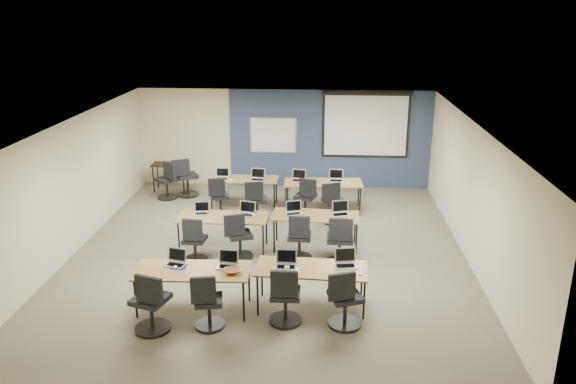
# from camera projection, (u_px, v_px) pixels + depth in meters

# --- Properties ---
(floor) EXTENTS (8.00, 9.00, 0.02)m
(floor) POSITION_uv_depth(u_px,v_px,m) (269.00, 252.00, 11.62)
(floor) COLOR #6B6354
(floor) RESTS_ON ground
(ceiling) EXTENTS (8.00, 9.00, 0.02)m
(ceiling) POSITION_uv_depth(u_px,v_px,m) (268.00, 123.00, 10.75)
(ceiling) COLOR white
(ceiling) RESTS_ON ground
(wall_back) EXTENTS (8.00, 0.04, 2.70)m
(wall_back) POSITION_uv_depth(u_px,v_px,m) (284.00, 139.00, 15.44)
(wall_back) COLOR beige
(wall_back) RESTS_ON ground
(wall_front) EXTENTS (8.00, 0.04, 2.70)m
(wall_front) POSITION_uv_depth(u_px,v_px,m) (233.00, 305.00, 6.93)
(wall_front) COLOR beige
(wall_front) RESTS_ON ground
(wall_left) EXTENTS (0.04, 9.00, 2.70)m
(wall_left) POSITION_uv_depth(u_px,v_px,m) (73.00, 186.00, 11.43)
(wall_left) COLOR beige
(wall_left) RESTS_ON ground
(wall_right) EXTENTS (0.04, 9.00, 2.70)m
(wall_right) POSITION_uv_depth(u_px,v_px,m) (472.00, 194.00, 10.94)
(wall_right) COLOR beige
(wall_right) RESTS_ON ground
(blue_accent_panel) EXTENTS (5.50, 0.04, 2.70)m
(blue_accent_panel) POSITION_uv_depth(u_px,v_px,m) (330.00, 139.00, 15.34)
(blue_accent_panel) COLOR #3D5977
(blue_accent_panel) RESTS_ON wall_back
(whiteboard) EXTENTS (1.28, 0.03, 0.98)m
(whiteboard) POSITION_uv_depth(u_px,v_px,m) (273.00, 135.00, 15.36)
(whiteboard) COLOR silver
(whiteboard) RESTS_ON wall_back
(projector_screen) EXTENTS (2.40, 0.10, 1.82)m
(projector_screen) POSITION_uv_depth(u_px,v_px,m) (366.00, 121.00, 15.05)
(projector_screen) COLOR black
(projector_screen) RESTS_ON wall_back
(training_table_front_left) EXTENTS (1.89, 0.79, 0.73)m
(training_table_front_left) POSITION_uv_depth(u_px,v_px,m) (193.00, 272.00, 9.23)
(training_table_front_left) COLOR #A86738
(training_table_front_left) RESTS_ON floor
(training_table_front_right) EXTENTS (1.85, 0.77, 0.73)m
(training_table_front_right) POSITION_uv_depth(u_px,v_px,m) (311.00, 270.00, 9.30)
(training_table_front_right) COLOR #A26030
(training_table_front_right) RESTS_ON floor
(training_table_mid_left) EXTENTS (1.84, 0.77, 0.73)m
(training_table_mid_left) POSITION_uv_depth(u_px,v_px,m) (223.00, 218.00, 11.54)
(training_table_mid_left) COLOR olive
(training_table_mid_left) RESTS_ON floor
(training_table_mid_right) EXTENTS (1.80, 0.75, 0.73)m
(training_table_mid_right) POSITION_uv_depth(u_px,v_px,m) (316.00, 217.00, 11.61)
(training_table_mid_right) COLOR #A6652E
(training_table_mid_right) RESTS_ON floor
(training_table_back_left) EXTENTS (1.69, 0.70, 0.73)m
(training_table_back_left) POSITION_uv_depth(u_px,v_px,m) (244.00, 180.00, 14.03)
(training_table_back_left) COLOR olive
(training_table_back_left) RESTS_ON floor
(training_table_back_right) EXTENTS (1.91, 0.79, 0.73)m
(training_table_back_right) POSITION_uv_depth(u_px,v_px,m) (323.00, 184.00, 13.74)
(training_table_back_right) COLOR brown
(training_table_back_right) RESTS_ON floor
(laptop_0) EXTENTS (0.33, 0.28, 0.25)m
(laptop_0) POSITION_uv_depth(u_px,v_px,m) (176.00, 261.00, 9.40)
(laptop_0) COLOR silver
(laptop_0) RESTS_ON training_table_front_left
(mouse_0) EXTENTS (0.09, 0.12, 0.04)m
(mouse_0) POSITION_uv_depth(u_px,v_px,m) (175.00, 267.00, 9.29)
(mouse_0) COLOR white
(mouse_0) RESTS_ON training_table_front_left
(task_chair_0) EXTENTS (0.58, 0.57, 1.04)m
(task_chair_0) POSITION_uv_depth(u_px,v_px,m) (151.00, 307.00, 8.67)
(task_chair_0) COLOR black
(task_chair_0) RESTS_ON floor
(laptop_1) EXTENTS (0.33, 0.28, 0.25)m
(laptop_1) POSITION_uv_depth(u_px,v_px,m) (228.00, 263.00, 9.33)
(laptop_1) COLOR silver
(laptop_1) RESTS_ON training_table_front_left
(mouse_1) EXTENTS (0.09, 0.11, 0.04)m
(mouse_1) POSITION_uv_depth(u_px,v_px,m) (240.00, 271.00, 9.16)
(mouse_1) COLOR white
(mouse_1) RESTS_ON training_table_front_left
(task_chair_1) EXTENTS (0.48, 0.48, 0.97)m
(task_chair_1) POSITION_uv_depth(u_px,v_px,m) (208.00, 306.00, 8.77)
(task_chair_1) COLOR black
(task_chair_1) RESTS_ON floor
(laptop_2) EXTENTS (0.35, 0.29, 0.26)m
(laptop_2) POSITION_uv_depth(u_px,v_px,m) (286.00, 263.00, 9.33)
(laptop_2) COLOR #ACACAC
(laptop_2) RESTS_ON training_table_front_right
(mouse_2) EXTENTS (0.08, 0.10, 0.03)m
(mouse_2) POSITION_uv_depth(u_px,v_px,m) (297.00, 269.00, 9.24)
(mouse_2) COLOR white
(mouse_2) RESTS_ON training_table_front_right
(task_chair_2) EXTENTS (0.53, 0.53, 1.01)m
(task_chair_2) POSITION_uv_depth(u_px,v_px,m) (285.00, 300.00, 8.89)
(task_chair_2) COLOR black
(task_chair_2) RESTS_ON floor
(laptop_3) EXTENTS (0.36, 0.30, 0.27)m
(laptop_3) POSITION_uv_depth(u_px,v_px,m) (345.00, 261.00, 9.37)
(laptop_3) COLOR silver
(laptop_3) RESTS_ON training_table_front_right
(mouse_3) EXTENTS (0.07, 0.11, 0.04)m
(mouse_3) POSITION_uv_depth(u_px,v_px,m) (360.00, 273.00, 9.07)
(mouse_3) COLOR white
(mouse_3) RESTS_ON training_table_front_right
(task_chair_3) EXTENTS (0.56, 0.53, 1.01)m
(task_chair_3) POSITION_uv_depth(u_px,v_px,m) (344.00, 303.00, 8.80)
(task_chair_3) COLOR black
(task_chair_3) RESTS_ON floor
(laptop_4) EXTENTS (0.31, 0.26, 0.23)m
(laptop_4) POSITION_uv_depth(u_px,v_px,m) (201.00, 211.00, 11.67)
(laptop_4) COLOR #BBBBC3
(laptop_4) RESTS_ON training_table_mid_left
(mouse_4) EXTENTS (0.08, 0.10, 0.03)m
(mouse_4) POSITION_uv_depth(u_px,v_px,m) (210.00, 215.00, 11.59)
(mouse_4) COLOR white
(mouse_4) RESTS_ON training_table_mid_left
(task_chair_4) EXTENTS (0.48, 0.48, 0.97)m
(task_chair_4) POSITION_uv_depth(u_px,v_px,m) (194.00, 244.00, 11.04)
(task_chair_4) COLOR black
(task_chair_4) RESTS_ON floor
(laptop_5) EXTENTS (0.35, 0.29, 0.26)m
(laptop_5) POSITION_uv_depth(u_px,v_px,m) (247.00, 212.00, 11.61)
(laptop_5) COLOR #B5B4BB
(laptop_5) RESTS_ON training_table_mid_left
(mouse_5) EXTENTS (0.08, 0.11, 0.03)m
(mouse_5) POSITION_uv_depth(u_px,v_px,m) (253.00, 216.00, 11.54)
(mouse_5) COLOR white
(mouse_5) RESTS_ON training_table_mid_left
(task_chair_5) EXTENTS (0.53, 0.51, 0.99)m
(task_chair_5) POSITION_uv_depth(u_px,v_px,m) (239.00, 239.00, 11.20)
(task_chair_5) COLOR black
(task_chair_5) RESTS_ON floor
(laptop_6) EXTENTS (0.33, 0.28, 0.25)m
(laptop_6) POSITION_uv_depth(u_px,v_px,m) (293.00, 211.00, 11.67)
(laptop_6) COLOR silver
(laptop_6) RESTS_ON training_table_mid_right
(mouse_6) EXTENTS (0.09, 0.12, 0.04)m
(mouse_6) POSITION_uv_depth(u_px,v_px,m) (305.00, 218.00, 11.40)
(mouse_6) COLOR white
(mouse_6) RESTS_ON training_table_mid_right
(task_chair_6) EXTENTS (0.51, 0.51, 0.99)m
(task_chair_6) POSITION_uv_depth(u_px,v_px,m) (299.00, 241.00, 11.13)
(task_chair_6) COLOR black
(task_chair_6) RESTS_ON floor
(laptop_7) EXTENTS (0.35, 0.30, 0.27)m
(laptop_7) POSITION_uv_depth(u_px,v_px,m) (340.00, 211.00, 11.63)
(laptop_7) COLOR silver
(laptop_7) RESTS_ON training_table_mid_right
(mouse_7) EXTENTS (0.07, 0.10, 0.03)m
(mouse_7) POSITION_uv_depth(u_px,v_px,m) (350.00, 218.00, 11.39)
(mouse_7) COLOR white
(mouse_7) RESTS_ON training_table_mid_right
(task_chair_7) EXTENTS (0.57, 0.57, 1.04)m
(task_chair_7) POSITION_uv_depth(u_px,v_px,m) (340.00, 244.00, 10.91)
(task_chair_7) COLOR black
(task_chair_7) RESTS_ON floor
(laptop_8) EXTENTS (0.33, 0.28, 0.25)m
(laptop_8) POSITION_uv_depth(u_px,v_px,m) (222.00, 176.00, 14.02)
(laptop_8) COLOR silver
(laptop_8) RESTS_ON training_table_back_left
(mouse_8) EXTENTS (0.09, 0.12, 0.04)m
(mouse_8) POSITION_uv_depth(u_px,v_px,m) (232.00, 180.00, 13.86)
(mouse_8) COLOR white
(mouse_8) RESTS_ON training_table_back_left
(task_chair_8) EXTENTS (0.50, 0.50, 0.98)m
(task_chair_8) POSITION_uv_depth(u_px,v_px,m) (220.00, 199.00, 13.51)
(task_chair_8) COLOR black
(task_chair_8) RESTS_ON floor
(laptop_9) EXTENTS (0.35, 0.30, 0.27)m
(laptop_9) POSITION_uv_depth(u_px,v_px,m) (258.00, 177.00, 13.91)
(laptop_9) COLOR #AAAAAD
(laptop_9) RESTS_ON training_table_back_left
(mouse_9) EXTENTS (0.06, 0.10, 0.03)m
(mouse_9) POSITION_uv_depth(u_px,v_px,m) (262.00, 182.00, 13.71)
(mouse_9) COLOR white
(mouse_9) RESTS_ON training_table_back_left
(task_chair_9) EXTENTS (0.53, 0.53, 1.01)m
(task_chair_9) POSITION_uv_depth(u_px,v_px,m) (256.00, 204.00, 13.16)
(task_chair_9) COLOR black
(task_chair_9) RESTS_ON floor
(laptop_10) EXTENTS (0.34, 0.29, 0.26)m
(laptop_10) POSITION_uv_depth(u_px,v_px,m) (299.00, 178.00, 13.85)
(laptop_10) COLOR silver
(laptop_10) RESTS_ON training_table_back_right
(mouse_10) EXTENTS (0.07, 0.11, 0.04)m
(mouse_10) POSITION_uv_depth(u_px,v_px,m) (309.00, 183.00, 13.65)
(mouse_10) COLOR white
(mouse_10) RESTS_ON training_table_back_right
(task_chair_10) EXTENTS (0.53, 0.51, 1.00)m
(task_chair_10) POSITION_uv_depth(u_px,v_px,m) (306.00, 200.00, 13.41)
(task_chair_10) COLOR black
(task_chair_10) RESTS_ON floor
(laptop_11) EXTENTS (0.35, 0.30, 0.26)m
(laptop_11) POSITION_uv_depth(u_px,v_px,m) (336.00, 178.00, 13.85)
(laptop_11) COLOR #ACACB8
(laptop_11) RESTS_ON training_table_back_right
(mouse_11) EXTENTS (0.09, 0.12, 0.04)m
(mouse_11) POSITION_uv_depth(u_px,v_px,m) (348.00, 183.00, 13.62)
(mouse_11) COLOR white
(mouse_11) RESTS_ON training_table_back_right
(task_chair_11) EXTENTS (0.59, 0.55, 1.02)m
(task_chair_11) POSITION_uv_depth(u_px,v_px,m) (333.00, 206.00, 13.02)
(task_chair_11) COLOR black
(task_chair_11) RESTS_ON floor
(blue_mousepad) EXTENTS (0.26, 0.22, 0.01)m
(blue_mousepad) POSITION_uv_depth(u_px,v_px,m) (179.00, 267.00, 9.31)
(blue_mousepad) COLOR navy
(blue_mousepad) RESTS_ON training_table_front_left
(snack_bowl) EXTENTS (0.39, 0.39, 0.08)m
(snack_bowl) POSITION_uv_depth(u_px,v_px,m) (232.00, 271.00, 9.11)
(snack_bowl) COLOR brown
(snack_bowl) RESTS_ON training_table_front_left
(snack_plate) EXTENTS (0.22, 0.22, 0.01)m
(snack_plate) POSITION_uv_depth(u_px,v_px,m) (294.00, 271.00, 9.16)
(snack_plate) COLOR white
(snack_plate) RESTS_ON training_table_front_right
(coffee_cup) EXTENTS (0.09, 0.09, 0.07)m
(coffee_cup) POSITION_uv_depth(u_px,v_px,m) (287.00, 269.00, 9.15)
(coffee_cup) COLOR silver
(coffee_cup) RESTS_ON snack_plate
(utility_table) EXTENTS (0.95, 0.53, 0.75)m
(utility_table) POSITION_uv_depth(u_px,v_px,m) (170.00, 167.00, 15.25)
(utility_table) COLOR black
(utility_table) RESTS_ON floor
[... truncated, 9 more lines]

